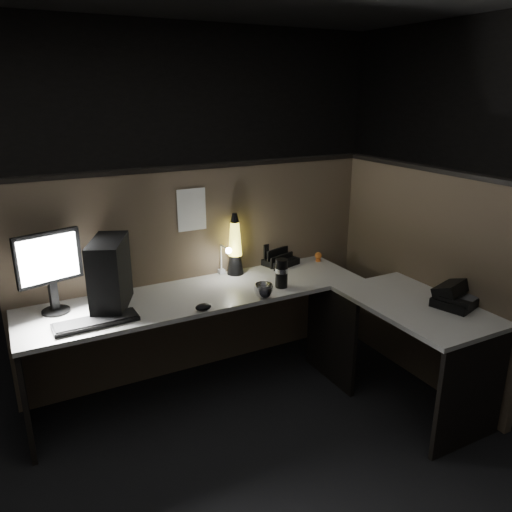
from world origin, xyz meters
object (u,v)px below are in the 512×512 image
pc_tower (110,274)px  keyboard (96,322)px  desk_phone (454,296)px  lava_lamp (235,249)px  monitor (49,265)px

pc_tower → keyboard: bearing=-102.0°
pc_tower → desk_phone: bearing=-3.6°
pc_tower → lava_lamp: bearing=34.4°
monitor → keyboard: bearing=-74.1°
lava_lamp → desk_phone: 1.51m
pc_tower → keyboard: pc_tower is taller
monitor → keyboard: (0.18, -0.30, -0.29)m
monitor → desk_phone: bearing=-41.5°
lava_lamp → desk_phone: bearing=-49.9°
monitor → desk_phone: monitor is taller
pc_tower → desk_phone: 2.13m
monitor → desk_phone: 2.47m
keyboard → desk_phone: size_ratio=1.52×
pc_tower → desk_phone: pc_tower is taller
lava_lamp → pc_tower: bearing=-169.1°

